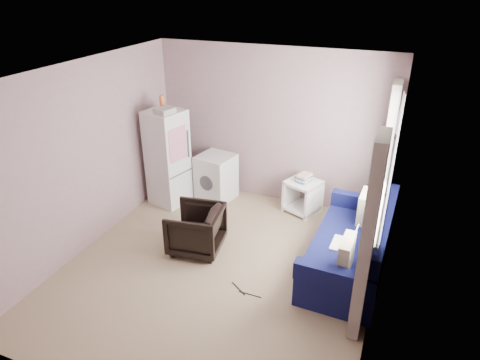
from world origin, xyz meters
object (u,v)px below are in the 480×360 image
(armchair, at_px, (196,227))
(side_table, at_px, (303,194))
(sofa, at_px, (354,249))
(washing_machine, at_px, (216,176))
(fridge, at_px, (168,157))

(armchair, height_order, side_table, armchair)
(sofa, bearing_deg, washing_machine, 156.99)
(washing_machine, bearing_deg, fridge, -138.71)
(fridge, height_order, side_table, fridge)
(side_table, distance_m, sofa, 1.58)
(armchair, relative_size, fridge, 0.39)
(fridge, distance_m, washing_machine, 0.86)
(fridge, bearing_deg, side_table, 27.02)
(armchair, distance_m, side_table, 1.91)
(armchair, height_order, fridge, fridge)
(fridge, bearing_deg, armchair, -32.31)
(washing_machine, bearing_deg, side_table, 14.99)
(washing_machine, height_order, side_table, washing_machine)
(side_table, xyz_separation_m, sofa, (0.97, -1.25, 0.01))
(sofa, bearing_deg, fridge, 168.48)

